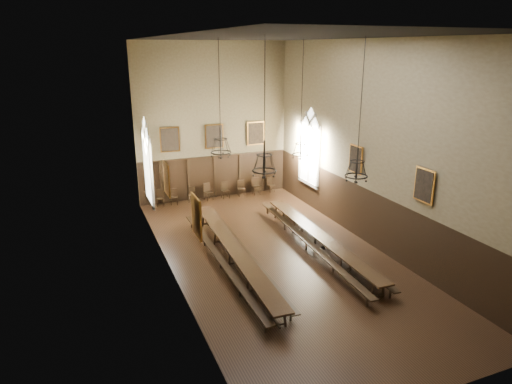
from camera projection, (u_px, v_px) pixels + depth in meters
floor at (277, 257)px, 19.68m from camera, size 9.00×18.00×0.02m
ceiling at (281, 36)px, 16.95m from camera, size 9.00×18.00×0.02m
wall_back at (213, 122)px, 26.27m from camera, size 9.00×0.02×9.00m
wall_front at (445, 238)px, 10.36m from camera, size 9.00×0.02×9.00m
wall_left at (167, 165)px, 16.70m from camera, size 0.02×18.00×9.00m
wall_right at (372, 146)px, 19.93m from camera, size 0.02×18.00×9.00m
wainscot_panelling at (278, 230)px, 19.30m from camera, size 9.00×18.00×2.50m
table_left at (235, 257)px, 18.75m from camera, size 1.18×10.41×0.81m
table_right at (319, 242)px, 20.19m from camera, size 0.88×9.71×0.76m
bench_left_outer at (220, 262)px, 18.56m from camera, size 0.35×10.29×0.46m
bench_left_inner at (245, 254)px, 19.23m from camera, size 0.67×10.29×0.46m
bench_right_inner at (306, 243)px, 20.26m from camera, size 0.84×10.73×0.48m
bench_right_outer at (329, 242)px, 20.49m from camera, size 0.79×10.04×0.45m
chair_0 at (160, 201)px, 25.93m from camera, size 0.49×0.49×0.94m
chair_1 at (174, 200)px, 26.17m from camera, size 0.47×0.47×0.90m
chair_2 at (192, 197)px, 26.62m from camera, size 0.48×0.48×0.87m
chair_3 at (208, 195)px, 26.91m from camera, size 0.56×0.56×1.01m
chair_4 at (225, 193)px, 27.25m from camera, size 0.45×0.45×0.98m
chair_5 at (241, 191)px, 27.67m from camera, size 0.47×0.47×0.95m
chair_6 at (256, 189)px, 27.96m from camera, size 0.47×0.47×1.03m
chair_7 at (271, 188)px, 28.43m from camera, size 0.49×0.49×0.91m
chandelier_back_left at (221, 145)px, 19.51m from camera, size 0.90×0.90×4.84m
chandelier_back_right at (300, 146)px, 20.87m from camera, size 0.77×0.77×5.22m
chandelier_front_left at (264, 162)px, 14.91m from camera, size 0.82×0.82×4.39m
chandelier_front_right at (357, 167)px, 17.11m from camera, size 0.88×0.88×5.17m
portrait_back_0 at (170, 140)px, 25.47m from camera, size 1.10×0.12×1.40m
portrait_back_1 at (214, 136)px, 26.40m from camera, size 1.10×0.12×1.40m
portrait_back_2 at (256, 133)px, 27.33m from camera, size 1.10×0.12×1.40m
portrait_left_0 at (167, 179)px, 17.87m from camera, size 0.12×1.00×1.30m
portrait_left_1 at (196, 217)px, 13.90m from camera, size 0.12×1.00×1.30m
portrait_right_0 at (356, 159)px, 21.01m from camera, size 0.12×1.00×1.30m
portrait_right_1 at (424, 185)px, 17.04m from camera, size 0.12×1.00×1.30m
window_right at (310, 147)px, 25.09m from camera, size 0.20×2.20×4.60m
window_left at (147, 161)px, 21.92m from camera, size 0.20×2.20×4.60m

